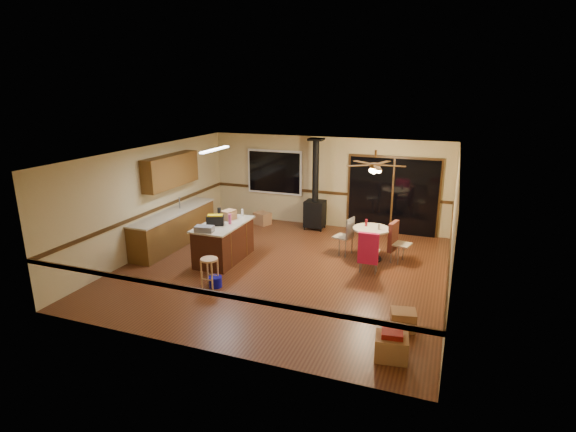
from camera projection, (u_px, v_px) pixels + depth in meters
The scene contains 35 objects.
floor at pixel (283, 268), 10.17m from camera, with size 7.00×7.00×0.00m, color #552B17.
ceiling at pixel (283, 154), 9.44m from camera, with size 7.00×7.00×0.00m, color silver.
wall_back at pixel (327, 182), 12.96m from camera, with size 7.00×7.00×0.00m, color tan.
wall_front at pixel (199, 273), 6.65m from camera, with size 7.00×7.00×0.00m, color tan.
wall_left at pixel (150, 199), 10.98m from camera, with size 7.00×7.00×0.00m, color tan.
wall_right at pixel (453, 230), 8.63m from camera, with size 7.00×7.00×0.00m, color tan.
chair_rail at pixel (283, 226), 9.89m from camera, with size 7.00×7.00×0.08m, color #39230E, non-canonical shape.
window at pixel (275, 172), 13.39m from camera, with size 1.72×0.10×1.32m, color black.
sliding_door at pixel (392, 196), 12.34m from camera, with size 2.52×0.10×2.10m, color black.
lower_cabinets at pixel (175, 229), 11.57m from camera, with size 0.60×3.00×0.86m, color brown.
countertop at pixel (173, 212), 11.44m from camera, with size 0.64×3.04×0.04m, color #BBAE91.
upper_cabinets at pixel (171, 171), 11.38m from camera, with size 0.35×2.00×0.80m, color brown.
kitchen_island at pixel (224, 242), 10.54m from camera, with size 0.88×1.68×0.90m.
wood_stove at pixel (315, 204), 12.78m from camera, with size 0.55×0.50×2.52m.
ceiling_fan at pixel (375, 167), 10.08m from camera, with size 0.24×0.24×0.55m.
fluorescent_strip at pixel (215, 150), 10.33m from camera, with size 0.10×1.20×0.04m, color white.
toolbox_grey at pixel (204, 229), 9.82m from camera, with size 0.41×0.23×0.13m, color slate.
toolbox_black at pixel (215, 220), 10.27m from camera, with size 0.39×0.21×0.22m, color black.
toolbox_yellow_lid at pixel (215, 215), 10.24m from camera, with size 0.34×0.18×0.03m, color gold.
box_on_island at pixel (229, 215), 10.71m from camera, with size 0.25×0.33×0.22m, color #A27148.
bottle_dark at pixel (219, 214), 10.65m from camera, with size 0.09×0.09×0.30m, color black.
bottle_pink at pixel (230, 219), 10.36m from camera, with size 0.07×0.07×0.23m, color #D84C8C.
bottle_white at pixel (242, 213), 10.99m from camera, with size 0.06×0.06×0.17m, color white.
bar_stool at pixel (210, 273), 9.11m from camera, with size 0.35×0.35×0.63m, color tan.
blue_bucket at pixel (215, 282), 9.20m from camera, with size 0.27×0.27×0.22m, color #0C0CAC.
dining_table at pixel (371, 238), 10.55m from camera, with size 0.87×0.87×0.78m.
glass_red at pixel (366, 223), 10.60m from camera, with size 0.06×0.06×0.17m, color #590C14.
glass_cream at pixel (379, 227), 10.35m from camera, with size 0.06×0.06×0.14m, color beige.
chair_left at pixel (347, 232), 10.80m from camera, with size 0.49×0.49×0.51m.
chair_near at pixel (368, 248), 9.70m from camera, with size 0.44×0.46×0.70m.
chair_right at pixel (394, 237), 10.44m from camera, with size 0.54×0.51×0.70m.
box_under_window at pixel (262, 218), 13.36m from camera, with size 0.45×0.36×0.36m, color #A27148.
box_corner_a at pixel (391, 347), 6.75m from camera, with size 0.49×0.41×0.37m, color #A27148.
box_corner_b at pixel (403, 320), 7.58m from camera, with size 0.41×0.35×0.33m, color #A27148.
box_small_red at pixel (392, 334), 6.69m from camera, with size 0.31×0.26×0.08m, color maroon.
Camera 1 is at (3.39, -8.81, 3.97)m, focal length 28.00 mm.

